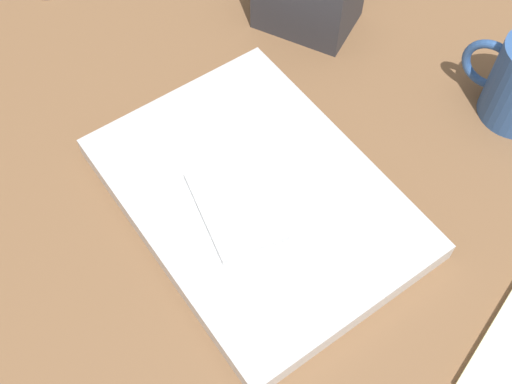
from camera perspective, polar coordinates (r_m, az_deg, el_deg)
name	(u,v)px	position (r cm, az deg, el deg)	size (l,w,h in cm)	color
desk_surface	(300,200)	(63.27, 4.01, -0.73)	(120.00, 80.00, 3.00)	brown
laptop_closed	(256,197)	(60.19, 0.00, -0.44)	(30.35, 22.11, 2.29)	#B7BABC
cell_phone_on_laptop	(235,206)	(57.82, -1.93, -1.27)	(11.80, 10.54, 0.97)	silver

